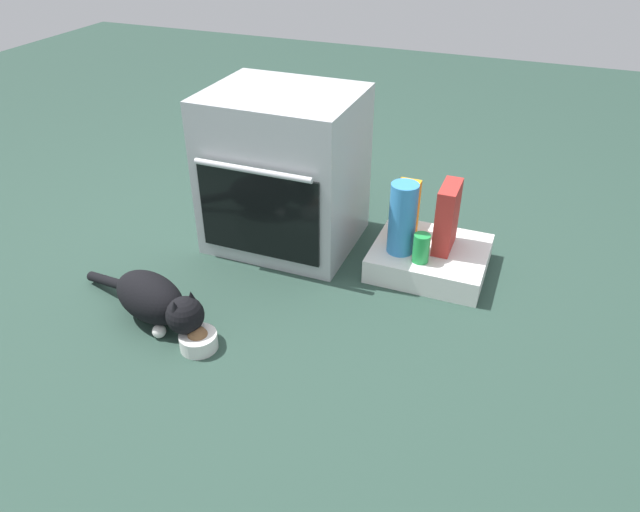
# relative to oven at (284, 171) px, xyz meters

# --- Properties ---
(ground) EXTENTS (8.00, 8.00, 0.00)m
(ground) POSITION_rel_oven_xyz_m (0.06, -0.38, -0.34)
(ground) COLOR #284238
(oven) EXTENTS (0.62, 0.56, 0.68)m
(oven) POSITION_rel_oven_xyz_m (0.00, 0.00, 0.00)
(oven) COLOR #B7BABF
(oven) RESTS_ON ground
(pantry_cabinet) EXTENTS (0.46, 0.41, 0.10)m
(pantry_cabinet) POSITION_rel_oven_xyz_m (0.66, -0.00, -0.29)
(pantry_cabinet) COLOR white
(pantry_cabinet) RESTS_ON ground
(food_bowl) EXTENTS (0.13, 0.13, 0.09)m
(food_bowl) POSITION_rel_oven_xyz_m (0.02, -0.79, -0.30)
(food_bowl) COLOR white
(food_bowl) RESTS_ON ground
(cat) EXTENTS (0.65, 0.27, 0.20)m
(cat) POSITION_rel_oven_xyz_m (-0.19, -0.73, -0.23)
(cat) COLOR black
(cat) RESTS_ON ground
(soda_can) EXTENTS (0.07, 0.07, 0.12)m
(soda_can) POSITION_rel_oven_xyz_m (0.64, -0.12, -0.17)
(soda_can) COLOR green
(soda_can) RESTS_ON pantry_cabinet
(juice_carton) EXTENTS (0.09, 0.06, 0.24)m
(juice_carton) POSITION_rel_oven_xyz_m (0.53, 0.08, -0.11)
(juice_carton) COLOR orange
(juice_carton) RESTS_ON pantry_cabinet
(cereal_box) EXTENTS (0.07, 0.18, 0.28)m
(cereal_box) POSITION_rel_oven_xyz_m (0.71, 0.02, -0.09)
(cereal_box) COLOR #B72D28
(cereal_box) RESTS_ON pantry_cabinet
(water_bottle) EXTENTS (0.11, 0.11, 0.30)m
(water_bottle) POSITION_rel_oven_xyz_m (0.55, -0.07, -0.08)
(water_bottle) COLOR #388CD1
(water_bottle) RESTS_ON pantry_cabinet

